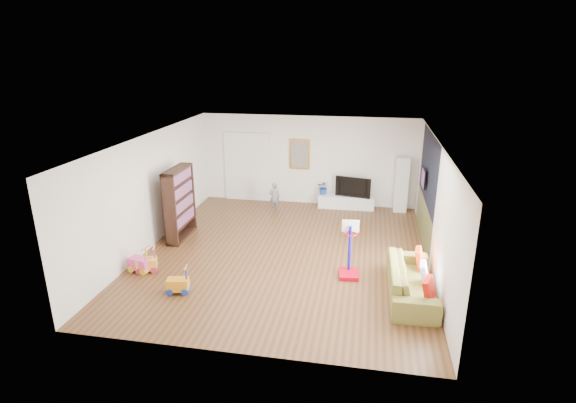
% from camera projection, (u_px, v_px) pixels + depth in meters
% --- Properties ---
extents(floor, '(6.50, 7.50, 0.00)m').
position_uv_depth(floor, '(285.00, 253.00, 10.55)').
color(floor, brown).
rests_on(floor, ground).
extents(ceiling, '(6.50, 7.50, 0.00)m').
position_uv_depth(ceiling, '(285.00, 139.00, 9.69)').
color(ceiling, white).
rests_on(ceiling, ground).
extents(wall_back, '(6.50, 0.00, 2.70)m').
position_uv_depth(wall_back, '(308.00, 161.00, 13.61)').
color(wall_back, white).
rests_on(wall_back, ground).
extents(wall_front, '(6.50, 0.00, 2.70)m').
position_uv_depth(wall_front, '(237.00, 277.00, 6.62)').
color(wall_front, white).
rests_on(wall_front, ground).
extents(wall_left, '(0.00, 7.50, 2.70)m').
position_uv_depth(wall_left, '(151.00, 191.00, 10.68)').
color(wall_left, silver).
rests_on(wall_left, ground).
extents(wall_right, '(0.00, 7.50, 2.70)m').
position_uv_depth(wall_right, '(434.00, 207.00, 9.56)').
color(wall_right, silver).
rests_on(wall_right, ground).
extents(navy_accent, '(0.01, 3.20, 1.70)m').
position_uv_depth(navy_accent, '(429.00, 168.00, 10.71)').
color(navy_accent, black).
rests_on(navy_accent, wall_right).
extents(olive_wainscot, '(0.01, 3.20, 1.00)m').
position_uv_depth(olive_wainscot, '(423.00, 221.00, 11.14)').
color(olive_wainscot, brown).
rests_on(olive_wainscot, wall_right).
extents(doorway, '(1.45, 0.06, 2.10)m').
position_uv_depth(doorway, '(247.00, 168.00, 14.00)').
color(doorway, white).
rests_on(doorway, ground).
extents(painting_back, '(0.62, 0.06, 0.92)m').
position_uv_depth(painting_back, '(300.00, 154.00, 13.55)').
color(painting_back, gold).
rests_on(painting_back, wall_back).
extents(artwork_right, '(0.04, 0.56, 0.46)m').
position_uv_depth(artwork_right, '(424.00, 178.00, 11.00)').
color(artwork_right, '#7F3F8C').
rests_on(artwork_right, wall_right).
extents(media_console, '(1.67, 0.45, 0.39)m').
position_uv_depth(media_console, '(346.00, 202.00, 13.52)').
color(media_console, white).
rests_on(media_console, ground).
extents(tall_cabinet, '(0.39, 0.39, 1.63)m').
position_uv_depth(tall_cabinet, '(401.00, 184.00, 13.08)').
color(tall_cabinet, white).
rests_on(tall_cabinet, ground).
extents(bookshelf, '(0.33, 1.24, 1.81)m').
position_uv_depth(bookshelf, '(180.00, 204.00, 11.17)').
color(bookshelf, '#321B13').
rests_on(bookshelf, ground).
extents(sofa, '(0.88, 2.17, 0.63)m').
position_uv_depth(sofa, '(411.00, 280.00, 8.66)').
color(sofa, olive).
rests_on(sofa, ground).
extents(basketball_hoop, '(0.46, 0.54, 1.21)m').
position_uv_depth(basketball_hoop, '(350.00, 250.00, 9.29)').
color(basketball_hoop, '#BC0216').
rests_on(basketball_hoop, ground).
extents(ride_on_yellow, '(0.48, 0.39, 0.56)m').
position_uv_depth(ride_on_yellow, '(146.00, 260.00, 9.59)').
color(ride_on_yellow, yellow).
rests_on(ride_on_yellow, ground).
extents(ride_on_orange, '(0.46, 0.33, 0.56)m').
position_uv_depth(ride_on_orange, '(177.00, 280.00, 8.75)').
color(ride_on_orange, orange).
rests_on(ride_on_orange, ground).
extents(ride_on_pink, '(0.50, 0.37, 0.60)m').
position_uv_depth(ride_on_pink, '(140.00, 259.00, 9.59)').
color(ride_on_pink, '#E33C96').
rests_on(ride_on_pink, ground).
extents(child, '(0.35, 0.27, 0.88)m').
position_uv_depth(child, '(274.00, 197.00, 13.15)').
color(child, slate).
rests_on(child, ground).
extents(tv, '(1.06, 0.36, 0.61)m').
position_uv_depth(tv, '(354.00, 186.00, 13.32)').
color(tv, black).
rests_on(tv, media_console).
extents(vase_plant, '(0.44, 0.40, 0.42)m').
position_uv_depth(vase_plant, '(324.00, 187.00, 13.54)').
color(vase_plant, '#1C4694').
rests_on(vase_plant, media_console).
extents(pillow_left, '(0.22, 0.43, 0.41)m').
position_uv_depth(pillow_left, '(429.00, 289.00, 7.97)').
color(pillow_left, '#AD1509').
rests_on(pillow_left, sofa).
extents(pillow_center, '(0.15, 0.39, 0.38)m').
position_uv_depth(pillow_center, '(424.00, 272.00, 8.58)').
color(pillow_center, white).
rests_on(pillow_center, sofa).
extents(pillow_right, '(0.16, 0.40, 0.39)m').
position_uv_depth(pillow_right, '(419.00, 258.00, 9.18)').
color(pillow_right, '#B02501').
rests_on(pillow_right, sofa).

